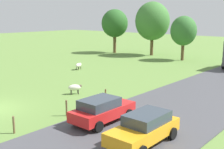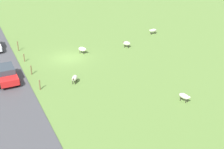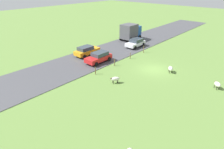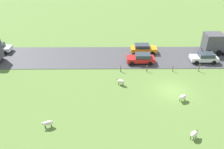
{
  "view_description": "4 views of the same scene",
  "coord_description": "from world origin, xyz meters",
  "px_view_note": "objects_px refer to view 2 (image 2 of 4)",
  "views": [
    {
      "loc": [
        19.14,
        -9.3,
        6.5
      ],
      "look_at": [
        3.69,
        8.75,
        1.64
      ],
      "focal_mm": 46.86,
      "sensor_mm": 36.0,
      "label": 1
    },
    {
      "loc": [
        10.44,
        34.7,
        15.25
      ],
      "look_at": [
        -1.8,
        8.79,
        1.27
      ],
      "focal_mm": 51.11,
      "sensor_mm": 36.0,
      "label": 2
    },
    {
      "loc": [
        -11.9,
        22.14,
        11.07
      ],
      "look_at": [
        1.82,
        6.74,
        1.08
      ],
      "focal_mm": 30.73,
      "sensor_mm": 36.0,
      "label": 3
    },
    {
      "loc": [
        -24.22,
        7.95,
        16.86
      ],
      "look_at": [
        1.37,
        7.77,
        1.65
      ],
      "focal_mm": 36.73,
      "sensor_mm": 36.0,
      "label": 4
    }
  ],
  "objects_px": {
    "sheep_3": "(127,43)",
    "sheep_4": "(153,30)",
    "sheep_2": "(75,78)",
    "sheep_0": "(82,49)",
    "sheep_1": "(184,96)",
    "car_2": "(7,74)"
  },
  "relations": [
    {
      "from": "sheep_3",
      "to": "sheep_4",
      "type": "bearing_deg",
      "value": -152.04
    },
    {
      "from": "sheep_2",
      "to": "sheep_3",
      "type": "bearing_deg",
      "value": -144.86
    },
    {
      "from": "sheep_0",
      "to": "sheep_1",
      "type": "relative_size",
      "value": 0.95
    },
    {
      "from": "sheep_4",
      "to": "car_2",
      "type": "xyz_separation_m",
      "value": [
        21.87,
        6.55,
        0.32
      ]
    },
    {
      "from": "car_2",
      "to": "sheep_4",
      "type": "bearing_deg",
      "value": -163.32
    },
    {
      "from": "sheep_1",
      "to": "sheep_4",
      "type": "xyz_separation_m",
      "value": [
        -7.71,
        -17.83,
        -0.01
      ]
    },
    {
      "from": "sheep_0",
      "to": "sheep_2",
      "type": "bearing_deg",
      "value": 63.82
    },
    {
      "from": "sheep_4",
      "to": "car_2",
      "type": "distance_m",
      "value": 22.84
    },
    {
      "from": "sheep_0",
      "to": "car_2",
      "type": "height_order",
      "value": "car_2"
    },
    {
      "from": "sheep_4",
      "to": "sheep_2",
      "type": "bearing_deg",
      "value": 32.48
    },
    {
      "from": "sheep_0",
      "to": "car_2",
      "type": "distance_m",
      "value": 10.53
    },
    {
      "from": "sheep_2",
      "to": "sheep_0",
      "type": "bearing_deg",
      "value": -116.18
    },
    {
      "from": "sheep_0",
      "to": "sheep_1",
      "type": "xyz_separation_m",
      "value": [
        -4.37,
        15.14,
        -0.02
      ]
    },
    {
      "from": "sheep_3",
      "to": "sheep_4",
      "type": "height_order",
      "value": "sheep_3"
    },
    {
      "from": "sheep_1",
      "to": "sheep_4",
      "type": "height_order",
      "value": "sheep_1"
    },
    {
      "from": "car_2",
      "to": "sheep_0",
      "type": "bearing_deg",
      "value": -158.47
    },
    {
      "from": "sheep_1",
      "to": "sheep_4",
      "type": "bearing_deg",
      "value": -113.37
    },
    {
      "from": "sheep_1",
      "to": "sheep_2",
      "type": "relative_size",
      "value": 1.07
    },
    {
      "from": "sheep_3",
      "to": "car_2",
      "type": "bearing_deg",
      "value": 11.89
    },
    {
      "from": "sheep_2",
      "to": "sheep_4",
      "type": "bearing_deg",
      "value": -147.52
    },
    {
      "from": "sheep_0",
      "to": "sheep_3",
      "type": "height_order",
      "value": "sheep_0"
    },
    {
      "from": "car_2",
      "to": "sheep_1",
      "type": "bearing_deg",
      "value": 141.48
    }
  ]
}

